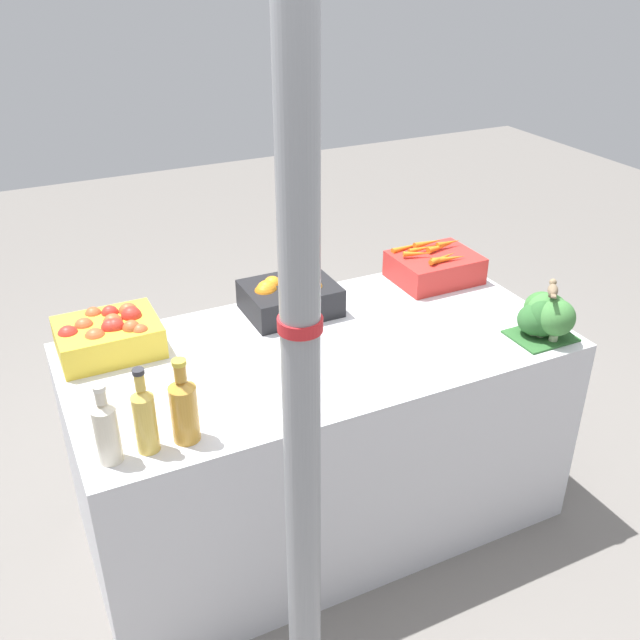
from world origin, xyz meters
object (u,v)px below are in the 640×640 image
broccoli_pile (545,315)px  sparrow_bird (553,289)px  support_pole (301,356)px  juice_bottle_golden (145,417)px  apple_crate (109,334)px  juice_bottle_amber (184,407)px  juice_bottle_cloudy (106,430)px  orange_crate (290,296)px  carrot_crate (434,266)px

broccoli_pile → sparrow_bird: (0.00, -0.01, 0.11)m
support_pole → juice_bottle_golden: 0.62m
apple_crate → juice_bottle_amber: juice_bottle_amber is taller
apple_crate → juice_bottle_cloudy: (-0.12, -0.59, 0.03)m
apple_crate → juice_bottle_golden: juice_bottle_golden is taller
orange_crate → carrot_crate: 0.66m
orange_crate → broccoli_pile: (0.75, -0.58, 0.02)m
support_pole → carrot_crate: (1.08, 1.02, -0.41)m
apple_crate → broccoli_pile: bearing=-21.8°
orange_crate → juice_bottle_golden: juice_bottle_golden is taller
apple_crate → broccoli_pile: 1.54m
orange_crate → juice_bottle_cloudy: (-0.80, -0.60, 0.04)m
apple_crate → orange_crate: bearing=0.3°
broccoli_pile → juice_bottle_cloudy: size_ratio=0.90×
support_pole → sparrow_bird: 1.27m
orange_crate → support_pole: bearing=-112.0°
orange_crate → juice_bottle_amber: bearing=-134.6°
juice_bottle_golden → sparrow_bird: size_ratio=2.41×
apple_crate → juice_bottle_amber: (0.10, -0.59, 0.04)m
juice_bottle_golden → broccoli_pile: bearing=0.8°
support_pole → juice_bottle_golden: size_ratio=9.46×
orange_crate → juice_bottle_amber: juice_bottle_amber is taller
orange_crate → juice_bottle_golden: bearing=-139.5°
juice_bottle_amber → sparrow_bird: 1.34m
support_pole → orange_crate: support_pole is taller
apple_crate → support_pole: bearing=-75.0°
broccoli_pile → juice_bottle_cloudy: 1.55m
broccoli_pile → juice_bottle_golden: 1.45m
juice_bottle_cloudy → juice_bottle_golden: 0.11m
juice_bottle_cloudy → juice_bottle_golden: juice_bottle_golden is taller
apple_crate → sparrow_bird: sparrow_bird is taller
carrot_crate → broccoli_pile: size_ratio=1.55×
apple_crate → orange_crate: size_ratio=1.00×
juice_bottle_golden → support_pole: bearing=-56.0°
juice_bottle_golden → sparrow_bird: bearing=0.2°
support_pole → broccoli_pile: support_pole is taller
support_pole → orange_crate: bearing=68.0°
sparrow_bird → support_pole: bearing=150.5°
juice_bottle_golden → apple_crate: bearing=88.7°
apple_crate → broccoli_pile: broccoli_pile is taller
carrot_crate → juice_bottle_golden: bearing=-156.4°
carrot_crate → juice_bottle_cloudy: size_ratio=1.39×
support_pole → orange_crate: (0.41, 1.02, -0.40)m
sparrow_bird → carrot_crate: bearing=48.6°
juice_bottle_amber → sparrow_bird: bearing=0.3°
carrot_crate → juice_bottle_golden: juice_bottle_golden is taller
juice_bottle_cloudy → sparrow_bird: juice_bottle_cloudy is taller
carrot_crate → sparrow_bird: (0.09, -0.59, 0.13)m
carrot_crate → broccoli_pile: 0.58m
support_pole → juice_bottle_cloudy: 0.68m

